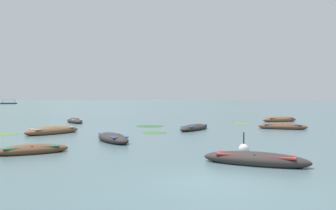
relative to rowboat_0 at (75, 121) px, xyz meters
name	(u,v)px	position (x,y,z in m)	size (l,w,h in m)	color
ground_plane	(145,100)	(9.47, 1475.80, -0.18)	(6000.00, 6000.00, 0.00)	#476066
mountain_1	(47,60)	(-631.63, 2038.20, 264.35)	(1923.03, 1923.03, 529.08)	slate
mountain_2	(121,65)	(-123.10, 1682.40, 196.78)	(1307.48, 1307.48, 393.94)	slate
mountain_3	(218,83)	(486.46, 1923.38, 110.63)	(684.79, 684.79, 221.62)	#56665B
rowboat_0	(75,121)	(0.00, 0.00, 0.00)	(2.96, 4.41, 0.59)	#2D2826
rowboat_1	(32,150)	(2.27, -18.63, -0.02)	(3.31, 2.14, 0.51)	brown
rowboat_2	(255,159)	(11.46, -21.70, 0.00)	(3.93, 2.62, 0.60)	#2D2826
rowboat_3	(282,127)	(18.69, -8.49, 0.01)	(4.03, 2.65, 0.61)	brown
rowboat_4	(53,131)	(0.84, -10.63, 0.02)	(3.79, 3.83, 0.67)	brown
rowboat_5	(280,120)	(22.15, -0.41, 0.03)	(4.41, 2.22, 0.71)	brown
rowboat_6	(194,128)	(11.32, -8.69, -0.01)	(3.45, 4.11, 0.57)	#2D2826
rowboat_8	(113,138)	(5.51, -14.97, 0.01)	(2.73, 3.86, 0.61)	#2D2826
ferry_0	(9,103)	(-65.38, 136.88, 0.26)	(7.92, 3.20, 2.54)	navy
mooring_buoy	(244,149)	(12.01, -18.72, -0.08)	(0.48, 0.48, 1.02)	silver
weed_patch_0	(242,123)	(17.20, -2.48, -0.18)	(1.46, 2.61, 0.14)	#477033
weed_patch_1	(294,125)	(21.54, -4.77, -0.18)	(2.15, 1.57, 0.14)	#2D5628
weed_patch_3	(150,126)	(7.80, -5.16, -0.18)	(2.50, 2.49, 0.14)	#2D5628
weed_patch_5	(155,133)	(8.08, -10.59, -0.18)	(1.87, 1.65, 0.14)	#38662D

